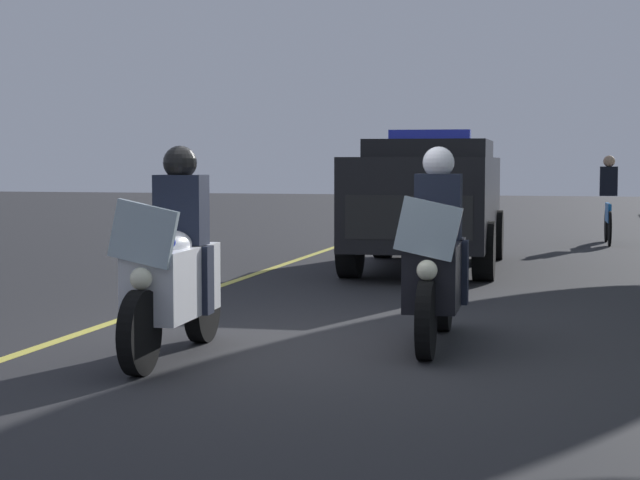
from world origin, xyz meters
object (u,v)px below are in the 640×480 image
at_px(police_motorcycle_lead_right, 436,264).
at_px(police_suv, 429,196).
at_px(police_motorcycle_lead_left, 174,272).
at_px(cyclist_background, 608,200).

xyz_separation_m(police_motorcycle_lead_right, police_suv, (-6.53, -1.04, 0.37)).
xyz_separation_m(police_motorcycle_lead_left, police_suv, (-7.67, 0.93, 0.37)).
bearing_deg(cyclist_background, police_suv, -26.35).
xyz_separation_m(police_suv, cyclist_background, (-5.36, 2.65, -0.22)).
distance_m(police_suv, cyclist_background, 5.98).
height_order(police_motorcycle_lead_right, police_suv, police_suv).
distance_m(police_motorcycle_lead_right, police_suv, 6.63).
distance_m(police_motorcycle_lead_right, cyclist_background, 12.00).
height_order(police_motorcycle_lead_left, police_suv, police_suv).
relative_size(police_motorcycle_lead_right, police_suv, 0.43).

